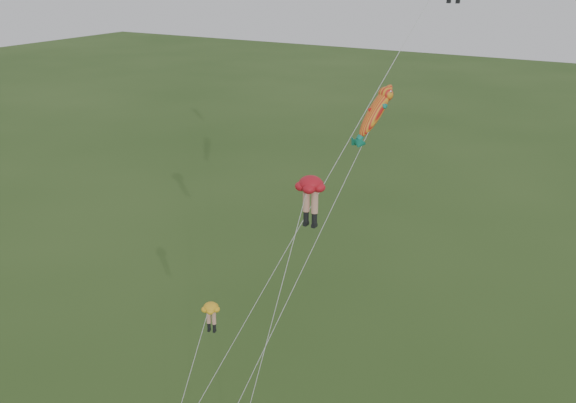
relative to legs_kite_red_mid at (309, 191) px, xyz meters
The scene contains 3 objects.
legs_kite_red_mid is the anchor object (origin of this frame).
legs_kite_yellow 8.60m from the legs_kite_red_mid, 155.93° to the right, with size 1.54×3.73×7.33m.
fish_kite 8.22m from the legs_kite_red_mid, 90.90° to the left, with size 4.55×12.35×17.51m.
Camera 1 is at (16.57, -22.49, 23.78)m, focal length 40.00 mm.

